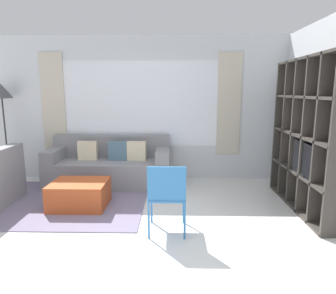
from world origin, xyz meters
TOP-DOWN VIEW (x-y plane):
  - ground_plane at (0.00, 0.00)m, footprint 16.00×16.00m
  - wall_back at (0.00, 2.74)m, footprint 6.65×0.11m
  - wall_right at (2.76, 1.36)m, footprint 0.07×3.91m
  - area_rug at (-1.19, 1.35)m, footprint 2.76×2.01m
  - shelving_unit at (2.57, 1.20)m, footprint 0.37×1.88m
  - couch_main at (-0.54, 2.28)m, footprint 2.19×0.85m
  - ottoman at (-0.76, 1.17)m, footprint 0.80×0.66m
  - floor_lamp at (-2.50, 2.43)m, footprint 0.39×0.39m
  - folding_chair at (0.55, 0.35)m, footprint 0.44×0.46m

SIDE VIEW (x-z plane):
  - ground_plane at x=0.00m, z-range 0.00..0.00m
  - area_rug at x=-1.19m, z-range 0.00..0.01m
  - ottoman at x=-0.76m, z-range 0.00..0.38m
  - couch_main at x=-0.54m, z-range -0.11..0.77m
  - folding_chair at x=0.55m, z-range 0.09..0.95m
  - shelving_unit at x=2.57m, z-range -0.01..2.14m
  - wall_right at x=2.76m, z-range 0.00..2.70m
  - wall_back at x=0.00m, z-range 0.01..2.71m
  - floor_lamp at x=-2.50m, z-range 0.69..2.52m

